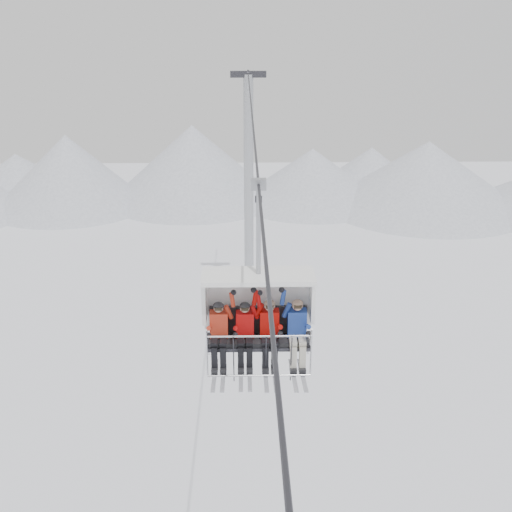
{
  "coord_description": "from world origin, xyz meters",
  "views": [
    {
      "loc": [
        -0.29,
        -14.71,
        16.4
      ],
      "look_at": [
        0.0,
        0.0,
        10.84
      ],
      "focal_mm": 45.0,
      "sensor_mm": 36.0,
      "label": 1
    }
  ],
  "objects_px": {
    "skier_far_right": "(297,331)",
    "skier_far_left": "(219,332)",
    "skier_center_right": "(270,331)",
    "lift_tower_right": "(249,205)",
    "chairlift_carrier": "(258,305)",
    "skier_center_left": "(245,332)"
  },
  "relations": [
    {
      "from": "lift_tower_right",
      "to": "skier_center_right",
      "type": "xyz_separation_m",
      "value": [
        0.23,
        -24.74,
        4.42
      ]
    },
    {
      "from": "skier_center_left",
      "to": "chairlift_carrier",
      "type": "bearing_deg",
      "value": 47.61
    },
    {
      "from": "skier_far_left",
      "to": "skier_center_left",
      "type": "bearing_deg",
      "value": -0.15
    },
    {
      "from": "chairlift_carrier",
      "to": "skier_center_right",
      "type": "distance_m",
      "value": 0.6
    },
    {
      "from": "skier_center_left",
      "to": "skier_far_left",
      "type": "bearing_deg",
      "value": 179.85
    },
    {
      "from": "skier_center_right",
      "to": "skier_far_right",
      "type": "bearing_deg",
      "value": 0.0
    },
    {
      "from": "chairlift_carrier",
      "to": "skier_center_right",
      "type": "bearing_deg",
      "value": -52.88
    },
    {
      "from": "skier_center_right",
      "to": "lift_tower_right",
      "type": "bearing_deg",
      "value": 90.53
    },
    {
      "from": "chairlift_carrier",
      "to": "skier_center_left",
      "type": "height_order",
      "value": "chairlift_carrier"
    },
    {
      "from": "lift_tower_right",
      "to": "skier_center_left",
      "type": "xyz_separation_m",
      "value": [
        -0.28,
        -24.75,
        4.4
      ]
    },
    {
      "from": "chairlift_carrier",
      "to": "skier_center_left",
      "type": "bearing_deg",
      "value": -132.39
    },
    {
      "from": "skier_far_left",
      "to": "skier_center_right",
      "type": "height_order",
      "value": "skier_center_right"
    },
    {
      "from": "skier_center_left",
      "to": "skier_far_right",
      "type": "xyz_separation_m",
      "value": [
        1.09,
        0.01,
        0.02
      ]
    },
    {
      "from": "lift_tower_right",
      "to": "skier_far_left",
      "type": "relative_size",
      "value": 7.99
    },
    {
      "from": "skier_far_left",
      "to": "chairlift_carrier",
      "type": "bearing_deg",
      "value": 20.46
    },
    {
      "from": "lift_tower_right",
      "to": "skier_far_right",
      "type": "bearing_deg",
      "value": -88.13
    },
    {
      "from": "skier_far_right",
      "to": "skier_far_left",
      "type": "bearing_deg",
      "value": -179.81
    },
    {
      "from": "lift_tower_right",
      "to": "skier_center_right",
      "type": "bearing_deg",
      "value": -89.47
    },
    {
      "from": "skier_far_left",
      "to": "skier_far_right",
      "type": "distance_m",
      "value": 1.64
    },
    {
      "from": "lift_tower_right",
      "to": "skier_center_right",
      "type": "height_order",
      "value": "lift_tower_right"
    },
    {
      "from": "lift_tower_right",
      "to": "skier_center_left",
      "type": "bearing_deg",
      "value": -90.66
    },
    {
      "from": "lift_tower_right",
      "to": "skier_center_left",
      "type": "relative_size",
      "value": 7.99
    }
  ]
}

